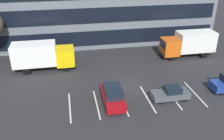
# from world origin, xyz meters

# --- Properties ---
(ground_plane) EXTENTS (120.00, 120.00, 0.00)m
(ground_plane) POSITION_xyz_m (0.00, 0.00, 0.00)
(ground_plane) COLOR #262628
(lot_markings) EXTENTS (14.14, 5.40, 0.01)m
(lot_markings) POSITION_xyz_m (-0.00, -2.84, 0.00)
(lot_markings) COLOR silver
(lot_markings) RESTS_ON ground_plane
(box_truck_orange) EXTENTS (8.09, 2.68, 3.75)m
(box_truck_orange) POSITION_xyz_m (11.08, 7.49, 2.11)
(box_truck_orange) COLOR #D85914
(box_truck_orange) RESTS_ON ground_plane
(box_truck_yellow) EXTENTS (8.09, 2.68, 3.75)m
(box_truck_yellow) POSITION_xyz_m (-10.06, 6.83, 2.11)
(box_truck_yellow) COLOR yellow
(box_truck_yellow) RESTS_ON ground_plane
(suv_maroon) EXTENTS (1.96, 4.63, 2.09)m
(suv_maroon) POSITION_xyz_m (-2.54, -3.09, 1.01)
(suv_maroon) COLOR maroon
(suv_maroon) RESTS_ON ground_plane
(sedan_charcoal) EXTENTS (4.06, 1.70, 1.45)m
(sedan_charcoal) POSITION_xyz_m (3.79, -3.31, 0.69)
(sedan_charcoal) COLOR #474C51
(sedan_charcoal) RESTS_ON ground_plane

